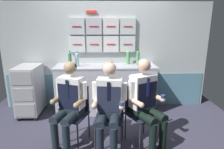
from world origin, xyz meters
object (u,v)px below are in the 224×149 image
crew_member_center (109,104)px  crew_member_left (69,102)px  folding_chair_left (75,108)px  crew_member_right (146,100)px  folding_chair_right (139,107)px  espresso_cup_small (147,65)px  service_trolley (30,89)px  folding_chair_center (110,110)px  water_bottle_blue_cap (138,57)px

crew_member_center → crew_member_left: bearing=168.4°
folding_chair_left → crew_member_right: bearing=-9.0°
folding_chair_right → espresso_cup_small: (0.29, 0.85, 0.47)m
service_trolley → crew_member_left: 1.40m
crew_member_left → folding_chair_center: (0.58, 0.05, -0.16)m
folding_chair_left → crew_member_left: (-0.06, -0.15, 0.16)m
crew_member_right → water_bottle_blue_cap: bearing=86.4°
crew_member_left → crew_member_center: bearing=-11.6°
folding_chair_left → crew_member_right: (1.03, -0.16, 0.18)m
crew_member_center → crew_member_right: bearing=11.0°
service_trolley → folding_chair_right: (1.95, -0.90, 0.00)m
folding_chair_center → folding_chair_right: same height
folding_chair_right → crew_member_right: bearing=-61.9°
crew_member_left → espresso_cup_small: size_ratio=14.71×
water_bottle_blue_cap → crew_member_left: bearing=-133.0°
service_trolley → folding_chair_left: (0.99, -0.88, 0.00)m
crew_member_right → espresso_cup_small: bearing=77.6°
folding_chair_center → folding_chair_left: bearing=168.6°
water_bottle_blue_cap → espresso_cup_small: 0.32m
crew_member_left → crew_member_right: bearing=-0.6°
crew_member_right → espresso_cup_small: (0.22, 0.99, 0.29)m
folding_chair_left → crew_member_right: crew_member_right is taller
service_trolley → folding_chair_left: size_ratio=1.15×
folding_chair_left → espresso_cup_small: espresso_cup_small is taller
service_trolley → crew_member_left: (0.93, -1.03, 0.16)m
crew_member_center → folding_chair_right: size_ratio=1.47×
folding_chair_center → water_bottle_blue_cap: 1.46m
crew_member_right → folding_chair_left: bearing=171.0°
service_trolley → folding_chair_center: service_trolley is taller
crew_member_left → water_bottle_blue_cap: water_bottle_blue_cap is taller
crew_member_center → folding_chair_right: (0.46, 0.24, -0.16)m
crew_member_left → folding_chair_right: bearing=7.3°
service_trolley → folding_chair_right: service_trolley is taller
crew_member_center → folding_chair_right: 0.54m
service_trolley → crew_member_right: size_ratio=0.76×
service_trolley → crew_member_center: (1.49, -1.15, 0.16)m
crew_member_center → water_bottle_blue_cap: (0.61, 1.37, 0.41)m
service_trolley → espresso_cup_small: bearing=-1.4°
folding_chair_center → crew_member_center: (-0.02, -0.16, 0.16)m
crew_member_right → espresso_cup_small: crew_member_right is taller
folding_chair_center → water_bottle_blue_cap: bearing=64.0°
crew_member_center → espresso_cup_small: 1.36m
folding_chair_right → crew_member_right: crew_member_right is taller
folding_chair_center → crew_member_center: size_ratio=0.68×
crew_member_left → folding_chair_center: crew_member_left is taller
service_trolley → crew_member_right: (2.02, -1.05, 0.18)m
service_trolley → folding_chair_center: (1.51, -0.99, 0.00)m
folding_chair_right → water_bottle_blue_cap: 1.27m
crew_member_center → folding_chair_right: crew_member_center is taller
crew_member_right → service_trolley: bearing=152.6°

